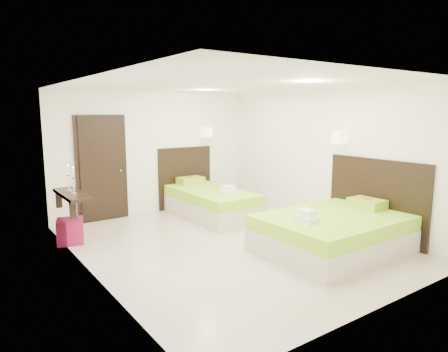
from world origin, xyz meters
TOP-DOWN VIEW (x-y plane):
  - floor at (0.00, 0.00)m, footprint 5.50×5.50m
  - bed_single at (0.72, 1.72)m, footprint 1.33×2.22m
  - bed_double at (1.21, -1.21)m, footprint 2.23×1.90m
  - nightstand at (1.50, 2.17)m, footprint 0.50×0.47m
  - ottoman at (-2.14, 1.58)m, footprint 0.51×0.51m
  - door at (-1.20, 2.70)m, footprint 1.02×0.15m
  - console_shelf at (-2.08, 1.60)m, footprint 0.35×1.20m

SIDE VIEW (x-z plane):
  - floor at x=0.00m, z-range 0.00..0.00m
  - nightstand at x=1.50m, z-range 0.00..0.37m
  - ottoman at x=-2.14m, z-range 0.00..0.41m
  - bed_double at x=1.21m, z-range -0.60..1.24m
  - bed_single at x=0.72m, z-range -0.59..1.24m
  - console_shelf at x=-2.08m, z-range 0.42..1.21m
  - door at x=-1.20m, z-range -0.02..2.12m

